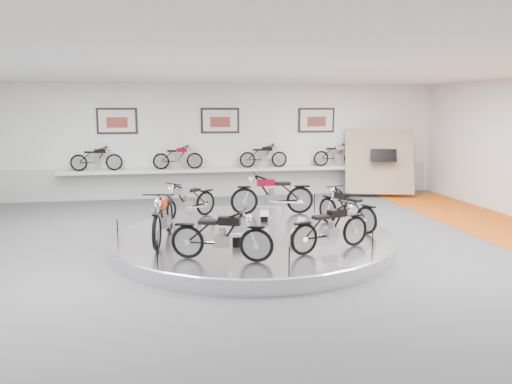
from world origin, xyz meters
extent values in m
plane|color=#4F4F51|center=(0.00, 0.00, 0.00)|extent=(16.00, 16.00, 0.00)
plane|color=white|center=(0.00, 0.00, 4.00)|extent=(16.00, 16.00, 0.00)
plane|color=silver|center=(0.00, 7.00, 2.00)|extent=(16.00, 0.00, 16.00)
plane|color=silver|center=(0.00, -7.00, 2.00)|extent=(16.00, 0.00, 16.00)
cube|color=#BCBCBA|center=(0.00, 6.98, 0.55)|extent=(15.68, 0.04, 1.10)
cylinder|color=silver|center=(0.00, 0.30, 0.15)|extent=(6.40, 6.40, 0.30)
torus|color=#B2B2BA|center=(0.00, 0.30, 0.27)|extent=(6.40, 6.40, 0.10)
cube|color=silver|center=(0.00, 6.70, 1.00)|extent=(11.00, 0.55, 0.10)
cube|color=beige|center=(-3.50, 6.96, 2.70)|extent=(1.35, 0.06, 0.88)
cube|color=beige|center=(0.00, 6.96, 2.70)|extent=(1.35, 0.06, 0.88)
cube|color=beige|center=(3.50, 6.96, 2.70)|extent=(1.35, 0.06, 0.88)
cube|color=tan|center=(5.60, 6.10, 1.25)|extent=(2.56, 1.52, 2.30)
camera|label=1|loc=(-1.84, -10.61, 3.10)|focal=35.00mm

